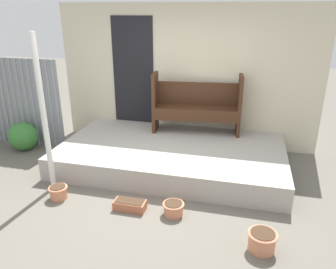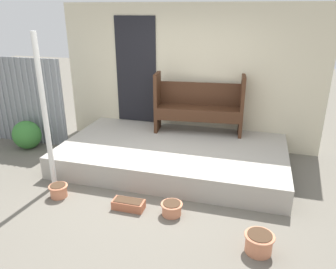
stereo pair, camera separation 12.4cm
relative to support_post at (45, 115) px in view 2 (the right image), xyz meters
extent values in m
plane|color=#666056|center=(1.44, 0.13, -1.11)|extent=(24.00, 24.00, 0.00)
cube|color=#A8A399|center=(1.53, 1.17, -0.93)|extent=(3.67, 2.07, 0.36)
cube|color=beige|center=(1.53, 2.23, 0.19)|extent=(4.87, 0.06, 2.60)
cube|color=black|center=(0.52, 2.19, 0.26)|extent=(0.80, 0.02, 2.00)
cube|color=gray|center=(-1.88, 1.41, -0.28)|extent=(2.50, 0.02, 1.66)
cylinder|color=gray|center=(-1.95, 1.39, -0.28)|extent=(0.04, 0.04, 1.66)
cylinder|color=gray|center=(-1.82, 1.39, -0.28)|extent=(0.04, 0.04, 1.66)
cylinder|color=gray|center=(-1.70, 1.39, -0.28)|extent=(0.04, 0.04, 1.66)
cylinder|color=gray|center=(-1.57, 1.39, -0.28)|extent=(0.04, 0.04, 1.66)
cylinder|color=gray|center=(-1.45, 1.39, -0.28)|extent=(0.04, 0.04, 1.66)
cylinder|color=gray|center=(-1.32, 1.39, -0.28)|extent=(0.04, 0.04, 1.66)
cylinder|color=gray|center=(-1.20, 1.39, -0.28)|extent=(0.04, 0.04, 1.66)
cylinder|color=gray|center=(-1.07, 1.39, -0.28)|extent=(0.04, 0.04, 1.66)
cylinder|color=gray|center=(-0.95, 1.39, -0.28)|extent=(0.04, 0.04, 1.66)
cylinder|color=gray|center=(-0.82, 1.39, -0.28)|extent=(0.04, 0.04, 1.66)
cylinder|color=gray|center=(-0.70, 1.39, -0.28)|extent=(0.04, 0.04, 1.66)
cylinder|color=silver|center=(0.00, 0.00, 0.00)|extent=(0.07, 0.07, 2.23)
cube|color=#422616|center=(1.06, 1.80, -0.22)|extent=(0.10, 0.40, 1.07)
cube|color=#422616|center=(2.56, 1.95, -0.22)|extent=(0.10, 0.40, 1.07)
cube|color=#422616|center=(1.81, 1.88, -0.29)|extent=(1.48, 0.54, 0.04)
cube|color=#422616|center=(1.83, 1.69, -0.40)|extent=(1.44, 0.18, 0.17)
cube|color=#422616|center=(1.79, 2.05, -0.07)|extent=(1.44, 0.19, 0.41)
cylinder|color=tan|center=(0.23, -0.24, -1.03)|extent=(0.23, 0.23, 0.18)
torus|color=tan|center=(0.23, -0.24, -0.95)|extent=(0.27, 0.27, 0.02)
cylinder|color=#422D1E|center=(0.23, -0.24, -0.93)|extent=(0.21, 0.21, 0.01)
cylinder|color=tan|center=(1.88, -0.23, -1.03)|extent=(0.25, 0.25, 0.16)
torus|color=tan|center=(1.88, -0.23, -0.96)|extent=(0.29, 0.29, 0.02)
cylinder|color=#422D1E|center=(1.88, -0.23, -0.95)|extent=(0.23, 0.23, 0.01)
cylinder|color=tan|center=(2.98, -0.65, -1.01)|extent=(0.29, 0.29, 0.22)
torus|color=tan|center=(2.98, -0.65, -0.91)|extent=(0.33, 0.33, 0.02)
cylinder|color=#422D1E|center=(2.98, -0.65, -0.89)|extent=(0.27, 0.27, 0.01)
cube|color=#B26042|center=(1.30, -0.26, -1.05)|extent=(0.42, 0.19, 0.12)
cube|color=#422D1E|center=(1.30, -0.26, -0.99)|extent=(0.37, 0.16, 0.01)
ellipsoid|color=#387A33|center=(-1.31, 1.12, -0.85)|extent=(0.54, 0.49, 0.54)
camera|label=1|loc=(2.68, -3.73, 1.38)|focal=35.00mm
camera|label=2|loc=(2.80, -3.70, 1.38)|focal=35.00mm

